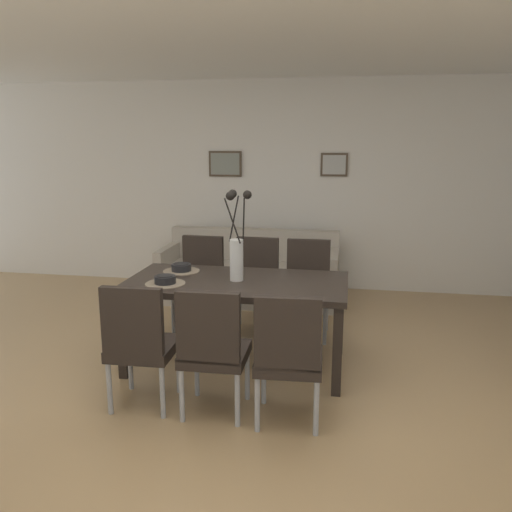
# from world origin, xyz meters

# --- Properties ---
(ground_plane) EXTENTS (9.00, 9.00, 0.00)m
(ground_plane) POSITION_xyz_m (0.00, 0.00, 0.00)
(ground_plane) COLOR tan
(back_wall_panel) EXTENTS (9.00, 0.10, 2.60)m
(back_wall_panel) POSITION_xyz_m (0.00, 3.25, 1.30)
(back_wall_panel) COLOR silver
(back_wall_panel) RESTS_ON ground
(ceiling_panel) EXTENTS (9.00, 7.20, 0.08)m
(ceiling_panel) POSITION_xyz_m (0.00, 0.40, 2.64)
(ceiling_panel) COLOR white
(dining_table) EXTENTS (1.80, 0.92, 0.74)m
(dining_table) POSITION_xyz_m (-0.15, 0.67, 0.66)
(dining_table) COLOR black
(dining_table) RESTS_ON ground
(dining_chair_near_left) EXTENTS (0.45, 0.45, 0.92)m
(dining_chair_near_left) POSITION_xyz_m (-0.66, -0.17, 0.51)
(dining_chair_near_left) COLOR black
(dining_chair_near_left) RESTS_ON ground
(dining_chair_near_right) EXTENTS (0.46, 0.46, 0.92)m
(dining_chair_near_right) POSITION_xyz_m (-0.72, 1.51, 0.51)
(dining_chair_near_right) COLOR black
(dining_chair_near_right) RESTS_ON ground
(dining_chair_far_left) EXTENTS (0.45, 0.45, 0.92)m
(dining_chair_far_left) POSITION_xyz_m (-0.14, -0.19, 0.51)
(dining_chair_far_left) COLOR black
(dining_chair_far_left) RESTS_ON ground
(dining_chair_far_right) EXTENTS (0.46, 0.46, 0.92)m
(dining_chair_far_right) POSITION_xyz_m (-0.16, 1.53, 0.51)
(dining_chair_far_right) COLOR black
(dining_chair_far_right) RESTS_ON ground
(dining_chair_mid_left) EXTENTS (0.46, 0.46, 0.92)m
(dining_chair_mid_left) POSITION_xyz_m (0.38, -0.21, 0.51)
(dining_chair_mid_left) COLOR black
(dining_chair_mid_left) RESTS_ON ground
(dining_chair_mid_right) EXTENTS (0.44, 0.44, 0.92)m
(dining_chair_mid_right) POSITION_xyz_m (0.36, 1.51, 0.51)
(dining_chair_mid_right) COLOR black
(dining_chair_mid_right) RESTS_ON ground
(centerpiece_vase) EXTENTS (0.21, 0.23, 0.73)m
(centerpiece_vase) POSITION_xyz_m (-0.15, 0.67, 1.02)
(centerpiece_vase) COLOR silver
(centerpiece_vase) RESTS_ON dining_table
(placemat_near_left) EXTENTS (0.32, 0.32, 0.01)m
(placemat_near_left) POSITION_xyz_m (-0.69, 0.46, 0.74)
(placemat_near_left) COLOR #7F705B
(placemat_near_left) RESTS_ON dining_table
(bowl_near_left) EXTENTS (0.17, 0.17, 0.07)m
(bowl_near_left) POSITION_xyz_m (-0.69, 0.46, 0.78)
(bowl_near_left) COLOR black
(bowl_near_left) RESTS_ON dining_table
(placemat_near_right) EXTENTS (0.32, 0.32, 0.01)m
(placemat_near_right) POSITION_xyz_m (-0.69, 0.88, 0.74)
(placemat_near_right) COLOR #7F705B
(placemat_near_right) RESTS_ON dining_table
(bowl_near_right) EXTENTS (0.17, 0.17, 0.07)m
(bowl_near_right) POSITION_xyz_m (-0.69, 0.88, 0.78)
(bowl_near_right) COLOR black
(bowl_near_right) RESTS_ON dining_table
(sofa) EXTENTS (2.07, 0.84, 0.80)m
(sofa) POSITION_xyz_m (-0.40, 2.56, 0.28)
(sofa) COLOR #B2A899
(sofa) RESTS_ON ground
(framed_picture_left) EXTENTS (0.42, 0.03, 0.32)m
(framed_picture_left) POSITION_xyz_m (-0.84, 3.18, 1.57)
(framed_picture_left) COLOR #473828
(framed_picture_center) EXTENTS (0.33, 0.03, 0.28)m
(framed_picture_center) POSITION_xyz_m (0.53, 3.18, 1.57)
(framed_picture_center) COLOR #473828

